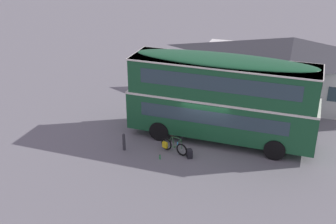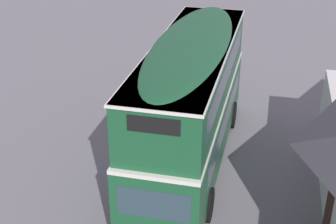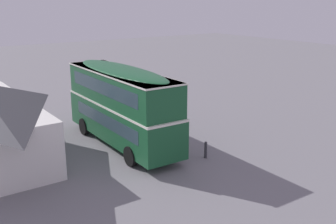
{
  "view_description": "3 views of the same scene",
  "coord_description": "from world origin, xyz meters",
  "px_view_note": "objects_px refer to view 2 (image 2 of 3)",
  "views": [
    {
      "loc": [
        4.5,
        -20.16,
        11.3
      ],
      "look_at": [
        -1.75,
        -1.31,
        2.19
      ],
      "focal_mm": 45.56,
      "sensor_mm": 36.0,
      "label": 1
    },
    {
      "loc": [
        15.84,
        3.25,
        9.85
      ],
      "look_at": [
        0.51,
        -0.17,
        1.93
      ],
      "focal_mm": 52.28,
      "sensor_mm": 36.0,
      "label": 2
    },
    {
      "loc": [
        -19.92,
        11.73,
        8.63
      ],
      "look_at": [
        -0.87,
        -1.69,
        2.04
      ],
      "focal_mm": 42.91,
      "sensor_mm": 36.0,
      "label": 3
    }
  ],
  "objects_px": {
    "touring_bicycle": "(146,122)",
    "backpack_on_ground": "(133,135)",
    "double_decker_bus": "(191,97)",
    "water_bottle_green_metal": "(129,121)",
    "kerb_bollard": "(148,93)"
  },
  "relations": [
    {
      "from": "double_decker_bus",
      "to": "water_bottle_green_metal",
      "type": "bearing_deg",
      "value": -128.35
    },
    {
      "from": "backpack_on_ground",
      "to": "kerb_bollard",
      "type": "bearing_deg",
      "value": -175.1
    },
    {
      "from": "touring_bicycle",
      "to": "kerb_bollard",
      "type": "bearing_deg",
      "value": -167.36
    },
    {
      "from": "double_decker_bus",
      "to": "backpack_on_ground",
      "type": "relative_size",
      "value": 19.33
    },
    {
      "from": "touring_bicycle",
      "to": "water_bottle_green_metal",
      "type": "relative_size",
      "value": 6.12
    },
    {
      "from": "water_bottle_green_metal",
      "to": "touring_bicycle",
      "type": "bearing_deg",
      "value": 64.69
    },
    {
      "from": "touring_bicycle",
      "to": "backpack_on_ground",
      "type": "relative_size",
      "value": 3.07
    },
    {
      "from": "double_decker_bus",
      "to": "water_bottle_green_metal",
      "type": "distance_m",
      "value": 4.67
    },
    {
      "from": "touring_bicycle",
      "to": "backpack_on_ground",
      "type": "height_order",
      "value": "touring_bicycle"
    },
    {
      "from": "double_decker_bus",
      "to": "touring_bicycle",
      "type": "bearing_deg",
      "value": -132.56
    },
    {
      "from": "double_decker_bus",
      "to": "backpack_on_ground",
      "type": "xyz_separation_m",
      "value": [
        -1.04,
        -2.47,
        -2.37
      ]
    },
    {
      "from": "water_bottle_green_metal",
      "to": "kerb_bollard",
      "type": "bearing_deg",
      "value": 171.69
    },
    {
      "from": "backpack_on_ground",
      "to": "water_bottle_green_metal",
      "type": "relative_size",
      "value": 2.0
    },
    {
      "from": "backpack_on_ground",
      "to": "water_bottle_green_metal",
      "type": "distance_m",
      "value": 1.53
    },
    {
      "from": "double_decker_bus",
      "to": "touring_bicycle",
      "type": "distance_m",
      "value": 3.75
    }
  ]
}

